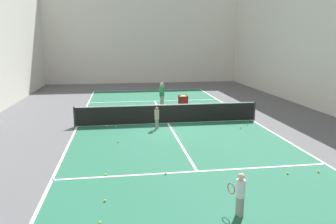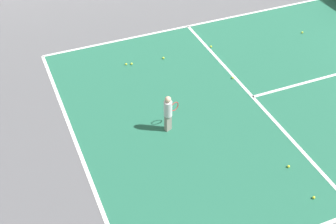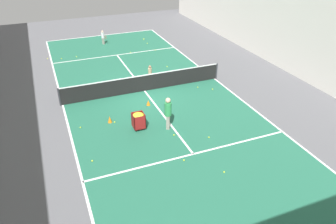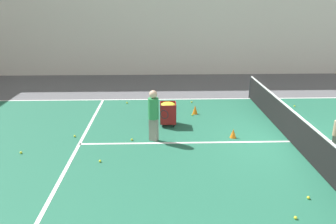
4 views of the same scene
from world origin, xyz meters
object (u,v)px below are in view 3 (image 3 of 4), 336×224
object	(u,v)px
player_near_baseline	(103,36)
training_cone_0	(110,119)
training_cone_1	(148,103)
tennis_net	(144,83)
coach_at_net	(168,111)
child_midcourt	(150,73)
ball_cart	(138,118)

from	to	relation	value
player_near_baseline	training_cone_0	size ratio (longest dim) A/B	3.31
training_cone_1	training_cone_0	bearing A→B (deg)	22.69
tennis_net	coach_at_net	world-z (taller)	coach_at_net
training_cone_0	training_cone_1	bearing A→B (deg)	-157.31
tennis_net	player_near_baseline	xyz separation A→B (m)	(0.38, -9.48, 0.12)
tennis_net	training_cone_0	world-z (taller)	tennis_net
coach_at_net	training_cone_1	xyz separation A→B (m)	(0.12, -2.55, -0.79)
tennis_net	child_midcourt	size ratio (longest dim) A/B	8.66
coach_at_net	child_midcourt	size ratio (longest dim) A/B	1.47
coach_at_net	child_midcourt	world-z (taller)	coach_at_net
training_cone_0	training_cone_1	world-z (taller)	training_cone_0
ball_cart	coach_at_net	bearing A→B (deg)	159.76
coach_at_net	ball_cart	world-z (taller)	coach_at_net
tennis_net	player_near_baseline	bearing A→B (deg)	-87.71
child_midcourt	training_cone_1	xyz separation A→B (m)	(1.07, 2.75, -0.49)
player_near_baseline	coach_at_net	bearing A→B (deg)	-19.92
player_near_baseline	ball_cart	distance (m)	13.32
training_cone_1	child_midcourt	bearing A→B (deg)	-111.26
player_near_baseline	ball_cart	bearing A→B (deg)	-25.55
player_near_baseline	child_midcourt	world-z (taller)	player_near_baseline
player_near_baseline	training_cone_1	size ratio (longest dim) A/B	3.84
coach_at_net	child_midcourt	xyz separation A→B (m)	(-0.95, -5.30, -0.30)
child_midcourt	training_cone_0	distance (m)	5.08
player_near_baseline	ball_cart	xyz separation A→B (m)	(1.17, 13.27, -0.06)
coach_at_net	ball_cart	bearing A→B (deg)	96.03
ball_cart	training_cone_1	xyz separation A→B (m)	(-1.19, -2.07, -0.44)
player_near_baseline	child_midcourt	size ratio (longest dim) A/B	1.02
player_near_baseline	tennis_net	bearing A→B (deg)	-18.23
tennis_net	ball_cart	bearing A→B (deg)	67.78
child_midcourt	tennis_net	bearing A→B (deg)	-5.15
tennis_net	child_midcourt	bearing A→B (deg)	-124.71
training_cone_1	coach_at_net	bearing A→B (deg)	92.77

